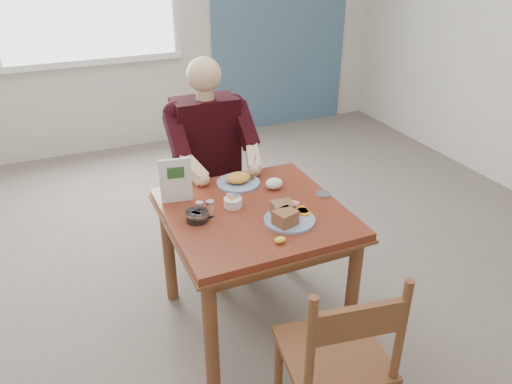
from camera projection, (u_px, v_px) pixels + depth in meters
name	position (u px, v px, depth m)	size (l,w,h in m)	color
floor	(255.00, 319.00, 2.96)	(6.00, 6.00, 0.00)	#61594F
wall_back	(130.00, 6.00, 4.74)	(5.50, 5.50, 0.00)	beige
lemon_wedge	(280.00, 240.00, 2.32)	(0.06, 0.04, 0.03)	yellow
napkin	(274.00, 184.00, 2.80)	(0.10, 0.08, 0.06)	white
metal_dish	(323.00, 194.00, 2.75)	(0.09, 0.09, 0.01)	silver
table	(254.00, 228.00, 2.66)	(0.92, 0.92, 0.75)	maroon
chair_far	(208.00, 191.00, 3.38)	(0.42, 0.42, 0.95)	brown
chair_near	(338.00, 360.00, 2.05)	(0.48, 0.48, 0.95)	brown
diner	(210.00, 150.00, 3.15)	(0.53, 0.56, 1.39)	gray
near_plate	(287.00, 216.00, 2.49)	(0.30, 0.30, 0.09)	white
far_plate	(239.00, 180.00, 2.86)	(0.26, 0.26, 0.07)	white
caddy	(233.00, 202.00, 2.62)	(0.12, 0.12, 0.07)	white
shakers	(205.00, 209.00, 2.52)	(0.10, 0.06, 0.09)	white
creamer	(197.00, 216.00, 2.50)	(0.12, 0.12, 0.05)	white
menu	(176.00, 180.00, 2.63)	(0.17, 0.04, 0.25)	white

